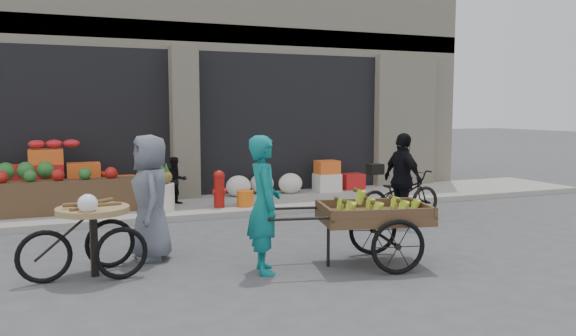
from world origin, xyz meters
name	(u,v)px	position (x,y,z in m)	size (l,w,h in m)	color
ground	(263,262)	(0.00, 0.00, 0.00)	(80.00, 80.00, 0.00)	#424244
sidewalk	(195,207)	(0.00, 4.10, 0.06)	(18.00, 2.20, 0.12)	gray
building	(159,55)	(0.00, 8.03, 3.37)	(14.00, 6.45, 7.00)	beige
fruit_display	(58,180)	(-2.48, 4.38, 0.67)	(3.10, 1.12, 1.24)	red
pineapple_bin	(160,197)	(-0.75, 3.60, 0.37)	(0.52, 0.52, 0.50)	silver
fire_hydrant	(219,187)	(0.35, 3.55, 0.50)	(0.22, 0.22, 0.71)	#A5140F
orange_bucket	(245,198)	(0.85, 3.50, 0.27)	(0.32, 0.32, 0.30)	orange
right_bay_goods	(304,180)	(2.61, 4.70, 0.41)	(3.35, 0.60, 0.70)	silver
seated_person	(176,181)	(-0.35, 4.20, 0.58)	(0.45, 0.35, 0.93)	black
banana_cart	(370,211)	(1.23, -0.60, 0.69)	(2.42, 1.37, 0.95)	brown
vendor_woman	(264,204)	(-0.13, -0.41, 0.84)	(0.61, 0.40, 1.67)	#0E7071
tricycle_cart	(93,230)	(-2.07, 0.17, 0.57)	(1.45, 0.96, 0.95)	#9E7F51
vendor_grey	(151,197)	(-1.32, 0.71, 0.83)	(0.81, 0.53, 1.65)	slate
bicycle	(399,195)	(3.18, 1.73, 0.45)	(0.60, 1.72, 0.90)	black
cyclist	(403,179)	(2.98, 1.33, 0.79)	(0.93, 0.39, 1.58)	black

